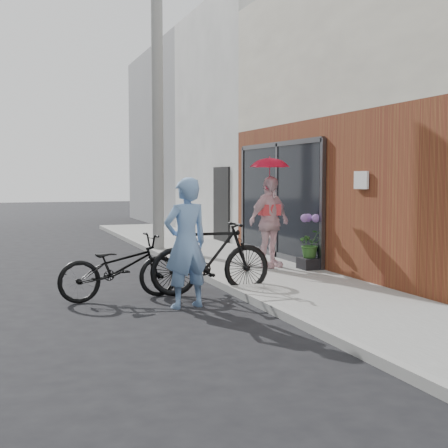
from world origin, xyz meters
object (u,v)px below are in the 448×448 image
utility_pole (157,110)px  officer (186,243)px  kimono_woman (269,222)px  planter (310,263)px  bike_left (120,267)px  bike_right (211,257)px

utility_pole → officer: bearing=-100.4°
utility_pole → kimono_woman: 4.75m
utility_pole → planter: (1.90, -4.32, -3.27)m
bike_left → kimono_woman: kimono_woman is taller
bike_left → bike_right: size_ratio=0.95×
officer → kimono_woman: 3.51m
bike_left → kimono_woman: 3.64m
kimono_woman → officer: bearing=-157.4°
bike_left → utility_pole: bearing=-26.7°
bike_right → kimono_woman: (1.76, 1.65, 0.40)m
kimono_woman → planter: 1.12m
kimono_woman → utility_pole: bearing=84.6°
utility_pole → bike_right: 6.23m
utility_pole → officer: (-1.17, -6.37, -2.57)m
officer → bike_left: officer is taller
utility_pole → officer: size_ratio=3.75×
utility_pole → officer: utility_pole is taller
bike_right → bike_left: bearing=88.9°
officer → kimono_woman: bearing=-146.4°
kimono_woman → planter: bearing=-60.3°
utility_pole → bike_left: utility_pole is taller
utility_pole → planter: 5.74m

